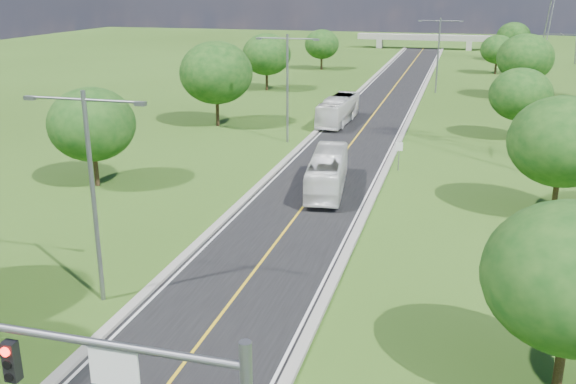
% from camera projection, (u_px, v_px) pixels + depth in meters
% --- Properties ---
extents(ground, '(260.00, 260.00, 0.00)m').
position_uv_depth(ground, '(373.00, 115.00, 73.09)').
color(ground, '#2C4914').
rests_on(ground, ground).
extents(road, '(8.00, 150.00, 0.06)m').
position_uv_depth(road, '(380.00, 106.00, 78.58)').
color(road, black).
rests_on(road, ground).
extents(curb_left, '(0.50, 150.00, 0.22)m').
position_uv_depth(curb_left, '(346.00, 104.00, 79.63)').
color(curb_left, gray).
rests_on(curb_left, ground).
extents(curb_right, '(0.50, 150.00, 0.22)m').
position_uv_depth(curb_right, '(415.00, 107.00, 77.49)').
color(curb_right, gray).
rests_on(curb_right, ground).
extents(speed_limit_sign, '(0.55, 0.09, 2.40)m').
position_uv_depth(speed_limit_sign, '(399.00, 151.00, 51.11)').
color(speed_limit_sign, slate).
rests_on(speed_limit_sign, ground).
extents(overpass, '(30.00, 3.00, 3.20)m').
position_uv_depth(overpass, '(424.00, 38.00, 145.65)').
color(overpass, gray).
rests_on(overpass, ground).
extents(streetlight_near_left, '(5.90, 0.25, 10.00)m').
position_uv_depth(streetlight_near_left, '(92.00, 181.00, 28.78)').
color(streetlight_near_left, slate).
rests_on(streetlight_near_left, ground).
extents(streetlight_mid_left, '(5.90, 0.25, 10.00)m').
position_uv_depth(streetlight_mid_left, '(287.00, 79.00, 59.02)').
color(streetlight_mid_left, slate).
rests_on(streetlight_mid_left, ground).
extents(streetlight_far_right, '(5.90, 0.25, 10.00)m').
position_uv_depth(streetlight_far_right, '(438.00, 49.00, 86.23)').
color(streetlight_far_right, slate).
rests_on(streetlight_far_right, ground).
extents(tree_lb, '(6.30, 6.30, 7.33)m').
position_uv_depth(tree_lb, '(92.00, 124.00, 46.37)').
color(tree_lb, black).
rests_on(tree_lb, ground).
extents(tree_lc, '(7.56, 7.56, 8.79)m').
position_uv_depth(tree_lc, '(216.00, 73.00, 65.99)').
color(tree_lc, black).
rests_on(tree_lc, ground).
extents(tree_ld, '(6.72, 6.72, 7.82)m').
position_uv_depth(tree_ld, '(267.00, 54.00, 88.67)').
color(tree_ld, black).
rests_on(tree_ld, ground).
extents(tree_le, '(5.88, 5.88, 6.84)m').
position_uv_depth(tree_le, '(322.00, 44.00, 110.23)').
color(tree_le, black).
rests_on(tree_le, ground).
extents(tree_ra, '(6.30, 6.30, 7.33)m').
position_uv_depth(tree_ra, '(573.00, 277.00, 22.30)').
color(tree_ra, black).
rests_on(tree_ra, ground).
extents(tree_rb, '(6.72, 6.72, 7.82)m').
position_uv_depth(tree_rb, '(562.00, 142.00, 40.03)').
color(tree_rb, black).
rests_on(tree_rb, ground).
extents(tree_rc, '(5.88, 5.88, 6.84)m').
position_uv_depth(tree_rc, '(521.00, 94.00, 60.63)').
color(tree_rc, black).
rests_on(tree_rc, ground).
extents(tree_rd, '(7.14, 7.14, 8.30)m').
position_uv_depth(tree_rd, '(525.00, 58.00, 81.83)').
color(tree_rd, black).
rests_on(tree_rd, ground).
extents(tree_re, '(5.46, 5.46, 6.35)m').
position_uv_depth(tree_re, '(497.00, 49.00, 104.84)').
color(tree_re, black).
rests_on(tree_re, ground).
extents(tree_rf, '(6.30, 6.30, 7.33)m').
position_uv_depth(tree_rf, '(513.00, 37.00, 122.09)').
color(tree_rf, black).
rests_on(tree_rf, ground).
extents(bus_outbound, '(3.51, 10.12, 2.76)m').
position_uv_depth(bus_outbound, '(327.00, 172.00, 46.09)').
color(bus_outbound, white).
rests_on(bus_outbound, road).
extents(bus_inbound, '(2.86, 10.35, 2.86)m').
position_uv_depth(bus_inbound, '(338.00, 110.00, 68.33)').
color(bus_inbound, white).
rests_on(bus_inbound, road).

